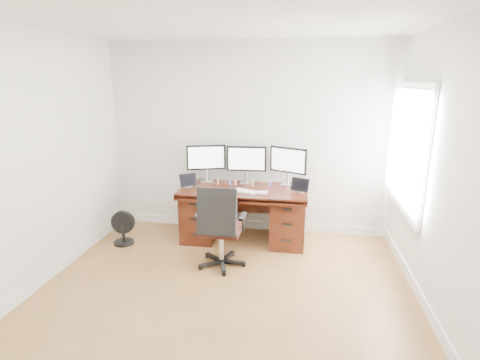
# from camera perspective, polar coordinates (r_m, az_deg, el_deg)

# --- Properties ---
(ground) EXTENTS (4.50, 4.50, 0.00)m
(ground) POSITION_cam_1_polar(r_m,az_deg,el_deg) (3.77, -3.90, -20.25)
(ground) COLOR olive
(ground) RESTS_ON ground
(back_wall) EXTENTS (4.00, 0.10, 2.70)m
(back_wall) POSITION_cam_1_polar(r_m,az_deg,el_deg) (5.35, 1.29, 6.22)
(back_wall) COLOR white
(back_wall) RESTS_ON ground
(right_wall) EXTENTS (0.10, 4.50, 2.70)m
(right_wall) POSITION_cam_1_polar(r_m,az_deg,el_deg) (3.44, 30.53, -0.89)
(right_wall) COLOR white
(right_wall) RESTS_ON ground
(desk) EXTENTS (1.70, 0.80, 0.75)m
(desk) POSITION_cam_1_polar(r_m,az_deg,el_deg) (5.18, 0.59, -4.91)
(desk) COLOR #3A150B
(desk) RESTS_ON ground
(office_chair) EXTENTS (0.58, 0.55, 1.02)m
(office_chair) POSITION_cam_1_polar(r_m,az_deg,el_deg) (4.47, -3.01, -9.23)
(office_chair) COLOR black
(office_chair) RESTS_ON ground
(floor_fan) EXTENTS (0.32, 0.27, 0.46)m
(floor_fan) POSITION_cam_1_polar(r_m,az_deg,el_deg) (5.35, -17.43, -7.03)
(floor_fan) COLOR black
(floor_fan) RESTS_ON ground
(monitor_left) EXTENTS (0.53, 0.20, 0.53)m
(monitor_left) POSITION_cam_1_polar(r_m,az_deg,el_deg) (5.33, -5.18, 3.25)
(monitor_left) COLOR silver
(monitor_left) RESTS_ON desk
(monitor_center) EXTENTS (0.55, 0.15, 0.53)m
(monitor_center) POSITION_cam_1_polar(r_m,az_deg,el_deg) (5.22, 1.00, 3.05)
(monitor_center) COLOR silver
(monitor_center) RESTS_ON desk
(monitor_right) EXTENTS (0.51, 0.27, 0.53)m
(monitor_right) POSITION_cam_1_polar(r_m,az_deg,el_deg) (5.17, 7.37, 2.81)
(monitor_right) COLOR silver
(monitor_right) RESTS_ON desk
(tablet_left) EXTENTS (0.23, 0.19, 0.19)m
(tablet_left) POSITION_cam_1_polar(r_m,az_deg,el_deg) (5.14, -7.92, -0.16)
(tablet_left) COLOR silver
(tablet_left) RESTS_ON desk
(tablet_right) EXTENTS (0.25, 0.15, 0.19)m
(tablet_right) POSITION_cam_1_polar(r_m,az_deg,el_deg) (4.92, 9.13, -0.90)
(tablet_right) COLOR silver
(tablet_right) RESTS_ON desk
(keyboard) EXTENTS (0.34, 0.23, 0.01)m
(keyboard) POSITION_cam_1_polar(r_m,az_deg,el_deg) (4.91, 0.75, -1.70)
(keyboard) COLOR white
(keyboard) RESTS_ON desk
(trackpad) EXTENTS (0.15, 0.15, 0.01)m
(trackpad) POSITION_cam_1_polar(r_m,az_deg,el_deg) (4.87, 3.41, -1.89)
(trackpad) COLOR silver
(trackpad) RESTS_ON desk
(drawing_tablet) EXTENTS (0.26, 0.21, 0.01)m
(drawing_tablet) POSITION_cam_1_polar(r_m,az_deg,el_deg) (4.94, -2.26, -1.62)
(drawing_tablet) COLOR black
(drawing_tablet) RESTS_ON desk
(phone) EXTENTS (0.15, 0.11, 0.01)m
(phone) POSITION_cam_1_polar(r_m,az_deg,el_deg) (5.00, 0.38, -1.42)
(phone) COLOR black
(phone) RESTS_ON desk
(figurine_orange) EXTENTS (0.03, 0.03, 0.08)m
(figurine_orange) POSITION_cam_1_polar(r_m,az_deg,el_deg) (5.25, -3.39, -0.21)
(figurine_orange) COLOR #FF9A40
(figurine_orange) RESTS_ON desk
(figurine_blue) EXTENTS (0.03, 0.03, 0.08)m
(figurine_blue) POSITION_cam_1_polar(r_m,az_deg,el_deg) (5.21, -1.50, -0.29)
(figurine_blue) COLOR #6577EC
(figurine_blue) RESTS_ON desk
(figurine_pink) EXTENTS (0.03, 0.03, 0.08)m
(figurine_pink) POSITION_cam_1_polar(r_m,az_deg,el_deg) (5.20, -0.71, -0.33)
(figurine_pink) COLOR pink
(figurine_pink) RESTS_ON desk
(figurine_yellow) EXTENTS (0.03, 0.03, 0.08)m
(figurine_yellow) POSITION_cam_1_polar(r_m,az_deg,el_deg) (5.16, 1.92, -0.44)
(figurine_yellow) COLOR #E5D46E
(figurine_yellow) RESTS_ON desk
(figurine_brown) EXTENTS (0.03, 0.03, 0.08)m
(figurine_brown) POSITION_cam_1_polar(r_m,az_deg,el_deg) (5.15, 3.34, -0.50)
(figurine_brown) COLOR brown
(figurine_brown) RESTS_ON desk
(figurine_purple) EXTENTS (0.03, 0.03, 0.08)m
(figurine_purple) POSITION_cam_1_polar(r_m,az_deg,el_deg) (5.14, 4.60, -0.56)
(figurine_purple) COLOR #9265DB
(figurine_purple) RESTS_ON desk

